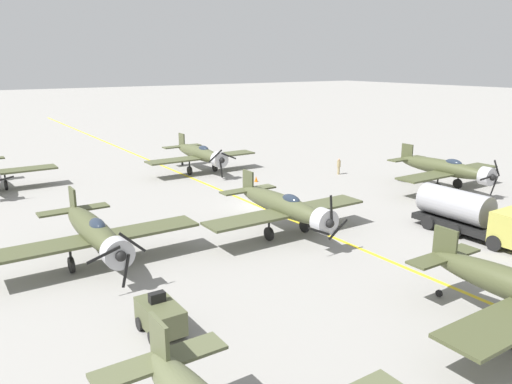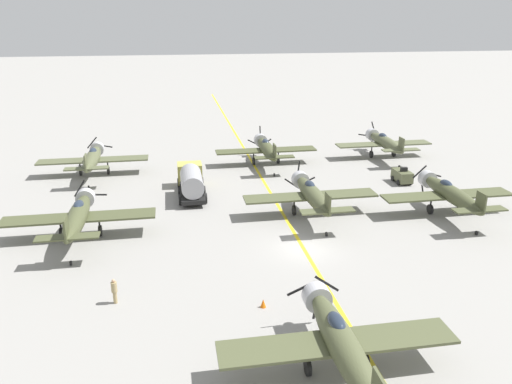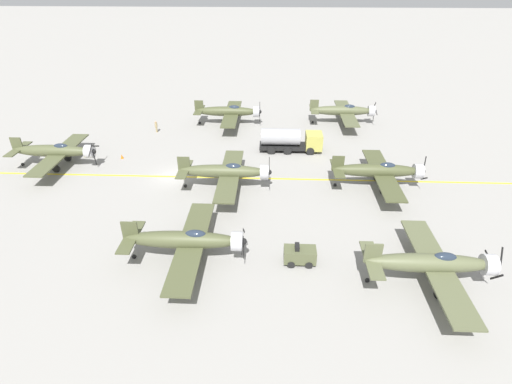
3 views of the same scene
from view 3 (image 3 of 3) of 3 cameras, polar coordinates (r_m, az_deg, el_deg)
name	(u,v)px [view 3 (image 3 of 3)]	position (r m, az deg, el deg)	size (l,w,h in m)	color
ground_plane	(173,177)	(46.74, -11.77, 2.17)	(400.00, 400.00, 0.00)	gray
taxiway_stripe	(173,177)	(46.74, -11.77, 2.17)	(0.30, 160.00, 0.01)	yellow
airplane_far_center	(380,171)	(44.63, 17.24, 2.91)	(12.00, 9.98, 3.80)	#474C2E
airplane_mid_left	(229,112)	(60.77, -3.83, 11.39)	(12.00, 9.98, 3.65)	#494E2F
airplane_far_left	(344,111)	(62.38, 12.46, 11.25)	(12.00, 9.98, 3.65)	#54593B
airplane_far_right	(433,263)	(32.68, 23.96, -9.31)	(12.00, 9.98, 3.71)	#575C3E
airplane_mid_center	(226,172)	(42.56, -4.25, 2.91)	(12.00, 9.98, 3.80)	#4E5335
airplane_mid_right	(187,240)	(32.63, -9.85, -6.81)	(12.00, 9.98, 3.65)	#4B5031
airplane_near_center	(56,151)	(52.82, -26.68, 5.24)	(12.00, 9.98, 3.65)	#4E5435
fuel_tanker	(291,140)	(51.91, 5.03, 7.43)	(2.68, 8.00, 2.98)	black
tow_tractor	(300,255)	(32.86, 6.28, -8.89)	(1.57, 2.60, 1.79)	#515638
ground_crew_walking	(156,126)	(59.76, -14.07, 9.11)	(0.37, 0.37, 1.68)	tan
traffic_cone	(122,156)	(52.77, -18.61, 4.84)	(0.36, 0.36, 0.55)	orange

